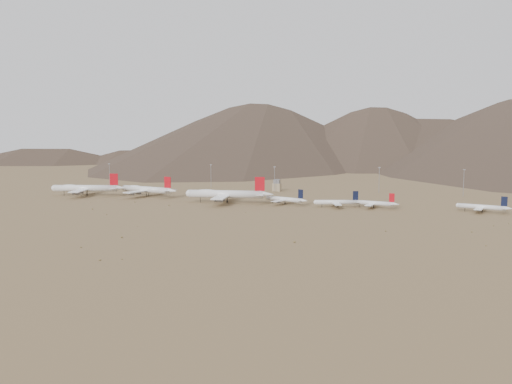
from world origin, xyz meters
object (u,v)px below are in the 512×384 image
(narrowbody_a, at_px, (285,199))
(narrowbody_b, at_px, (338,202))
(widebody_centre, at_px, (147,189))
(widebody_east, at_px, (226,194))
(widebody_west, at_px, (86,188))
(control_tower, at_px, (277,186))

(narrowbody_a, xyz_separation_m, narrowbody_b, (43.47, -4.21, -0.15))
(widebody_centre, distance_m, widebody_east, 88.83)
(widebody_centre, bearing_deg, widebody_east, -0.59)
(narrowbody_a, bearing_deg, narrowbody_b, 14.87)
(narrowbody_a, height_order, narrowbody_b, narrowbody_a)
(widebody_west, relative_size, widebody_east, 0.92)
(narrowbody_b, xyz_separation_m, control_tower, (-74.75, 99.08, 1.08))
(control_tower, bearing_deg, narrowbody_b, -52.97)
(control_tower, bearing_deg, narrowbody_a, -71.75)
(widebody_east, bearing_deg, control_tower, 71.38)
(control_tower, bearing_deg, widebody_west, -151.07)
(narrowbody_a, relative_size, narrowbody_b, 1.02)
(widebody_centre, bearing_deg, narrowbody_a, 6.62)
(widebody_east, relative_size, narrowbody_b, 1.96)
(widebody_centre, height_order, narrowbody_a, widebody_centre)
(widebody_west, xyz_separation_m, narrowbody_a, (194.61, -4.61, -2.90))
(widebody_centre, bearing_deg, widebody_west, -156.21)
(widebody_west, height_order, narrowbody_b, widebody_west)
(widebody_west, bearing_deg, widebody_centre, -4.24)
(narrowbody_a, height_order, control_tower, narrowbody_a)
(widebody_west, bearing_deg, widebody_east, -18.90)
(widebody_west, bearing_deg, narrowbody_a, -16.26)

